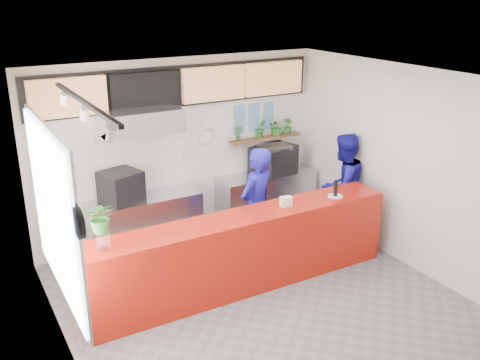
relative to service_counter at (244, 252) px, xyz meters
name	(u,v)px	position (x,y,z in m)	size (l,w,h in m)	color
floor	(259,299)	(0.00, -0.40, -0.55)	(5.00, 5.00, 0.00)	slate
ceiling	(262,79)	(0.00, -0.40, 2.45)	(5.00, 5.00, 0.00)	silver
wall_back	(181,149)	(0.00, 2.10, 0.95)	(5.00, 5.00, 0.00)	white
wall_left	(59,241)	(-2.50, -0.40, 0.95)	(5.00, 5.00, 0.00)	white
wall_right	(403,167)	(2.50, -0.40, 0.95)	(5.00, 5.00, 0.00)	white
service_counter	(244,252)	(0.00, 0.00, 0.00)	(4.50, 0.60, 1.10)	#AD1A0C
cream_band	(178,83)	(0.00, 2.09, 2.05)	(5.00, 0.02, 0.80)	beige
prep_bench	(145,224)	(-0.80, 1.80, -0.10)	(1.80, 0.60, 0.90)	#B2B5BA
panini_oven	(121,187)	(-1.14, 1.80, 0.59)	(0.54, 0.54, 0.49)	black
extraction_hood	(139,121)	(-0.80, 1.75, 1.60)	(1.20, 0.70, 0.35)	#B2B5BA
hood_lip	(140,134)	(-0.80, 1.75, 1.40)	(1.20, 0.70, 0.08)	#B2B5BA
right_bench	(266,197)	(1.50, 1.80, -0.10)	(1.80, 0.60, 0.90)	#B2B5BA
espresso_machine	(273,159)	(1.64, 1.80, 0.60)	(0.76, 0.55, 0.49)	black
espresso_tray	(274,147)	(1.64, 1.80, 0.83)	(0.58, 0.40, 0.05)	silver
herb_shelf	(266,138)	(1.60, 2.00, 0.95)	(1.40, 0.18, 0.04)	brown
menu_board_far_left	(68,97)	(-1.75, 1.98, 2.00)	(1.10, 0.10, 0.55)	tan
menu_board_mid_left	(146,90)	(-0.59, 1.98, 2.00)	(1.10, 0.10, 0.55)	black
menu_board_mid_right	(214,84)	(0.57, 1.98, 2.00)	(1.10, 0.10, 0.55)	tan
menu_board_far_right	(274,78)	(1.73, 1.98, 2.00)	(1.10, 0.10, 0.55)	tan
soffit	(179,86)	(0.00, 2.06, 2.00)	(4.80, 0.04, 0.65)	black
window_pane	(54,213)	(-2.47, -0.10, 1.15)	(0.04, 2.20, 1.90)	silver
window_frame	(56,213)	(-2.45, -0.10, 1.15)	(0.03, 2.30, 2.00)	#B2B5BA
wall_clock_rim	(79,223)	(-2.46, -1.30, 1.50)	(0.30, 0.30, 0.05)	black
wall_clock_face	(82,222)	(-2.43, -1.30, 1.50)	(0.26, 0.26, 0.02)	white
track_rail	(84,102)	(-2.10, -0.40, 2.39)	(0.05, 2.40, 0.04)	black
dec_plate_a	(189,134)	(0.15, 2.07, 1.20)	(0.24, 0.24, 0.03)	silver
dec_plate_b	(206,137)	(0.45, 2.07, 1.10)	(0.24, 0.24, 0.03)	silver
dec_plate_c	(190,151)	(0.15, 2.07, 0.90)	(0.24, 0.24, 0.03)	silver
dec_plate_d	(208,122)	(0.50, 2.07, 1.35)	(0.24, 0.24, 0.03)	silver
photo_frame_a	(239,112)	(1.10, 2.08, 1.45)	(0.20, 0.02, 0.25)	#598CBF
photo_frame_b	(254,111)	(1.40, 2.08, 1.45)	(0.20, 0.02, 0.25)	#598CBF
photo_frame_c	(268,109)	(1.70, 2.08, 1.45)	(0.20, 0.02, 0.25)	#598CBF
photo_frame_d	(239,127)	(1.10, 2.08, 1.20)	(0.20, 0.02, 0.25)	#598CBF
photo_frame_e	(254,125)	(1.40, 2.08, 1.20)	(0.20, 0.02, 0.25)	#598CBF
photo_frame_f	(268,123)	(1.70, 2.08, 1.20)	(0.20, 0.02, 0.25)	#598CBF
staff_center	(256,207)	(0.53, 0.55, 0.37)	(0.67, 0.44, 1.84)	#181699
staff_right	(342,186)	(2.27, 0.64, 0.35)	(0.88, 0.68, 1.80)	#181699
herb_a	(238,133)	(1.03, 2.00, 1.11)	(0.15, 0.10, 0.28)	#2A6F26
herb_b	(261,128)	(1.49, 2.00, 1.14)	(0.19, 0.15, 0.34)	#2A6F26
herb_c	(277,127)	(1.83, 2.00, 1.13)	(0.28, 0.24, 0.31)	#2A6F26
herb_d	(288,126)	(2.07, 2.00, 1.11)	(0.15, 0.14, 0.27)	#2A6F26
glass_vase	(104,242)	(-1.95, -0.04, 0.64)	(0.15, 0.15, 0.19)	white
basil_vase	(101,217)	(-1.95, -0.04, 0.96)	(0.35, 0.30, 0.39)	#2A6F26
napkin_holder	(286,201)	(0.67, 0.00, 0.62)	(0.16, 0.10, 0.14)	white
white_plate	(335,196)	(1.51, -0.07, 0.56)	(0.22, 0.22, 0.02)	white
pepper_mill	(336,188)	(1.51, -0.07, 0.68)	(0.06, 0.06, 0.24)	black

